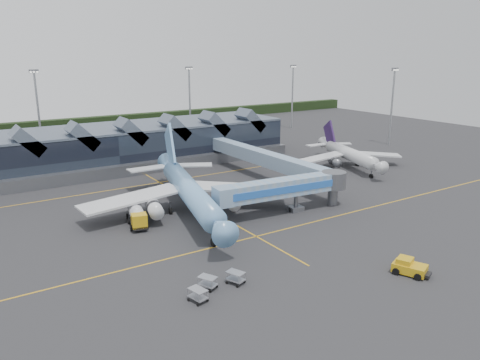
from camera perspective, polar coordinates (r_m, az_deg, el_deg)
ground at (r=77.13m, az=-1.42°, el=-5.01°), size 260.00×260.00×0.00m
taxi_stripes at (r=85.34m, az=-4.94°, el=-3.03°), size 120.00×60.00×0.01m
tree_line_far at (r=177.53m, az=-20.48°, el=6.34°), size 260.00×4.00×4.00m
terminal at (r=115.93m, az=-16.01°, el=3.84°), size 90.00×22.25×12.52m
light_masts at (r=138.40m, az=-7.76°, el=9.26°), size 132.40×42.56×22.45m
main_airliner at (r=80.78m, az=-6.35°, el=-1.13°), size 36.09×42.26×13.74m
regional_jet at (r=115.58m, az=13.07°, el=3.15°), size 25.69×28.76×10.08m
jet_bridge at (r=80.36m, az=6.28°, el=-0.91°), size 25.50×6.07×6.27m
fuel_truck at (r=77.23m, az=-12.53°, el=-3.98°), size 4.24×9.30×3.10m
pushback_tug at (r=62.98m, az=19.94°, el=-9.95°), size 3.98×4.90×1.97m
baggage_carts at (r=55.54m, az=-3.18°, el=-12.57°), size 7.68×4.42×1.49m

